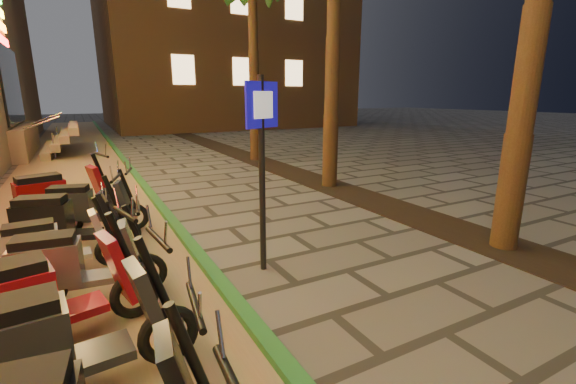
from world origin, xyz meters
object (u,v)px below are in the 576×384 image
pedestrian_sign (262,149)px  scooter_8 (43,298)px  scooter_10 (53,246)px  scooter_9 (73,264)px  scooter_11 (63,222)px  scooter_7 (56,342)px  scooter_12 (86,207)px  scooter_13 (59,196)px

pedestrian_sign → scooter_8: bearing=170.8°
scooter_8 → scooter_10: 1.72m
scooter_9 → scooter_11: bearing=101.0°
scooter_8 → scooter_7: bearing=-93.4°
scooter_7 → scooter_11: scooter_7 is taller
scooter_10 → scooter_12: (0.45, 1.72, 0.04)m
scooter_10 → scooter_13: (0.01, 2.51, 0.11)m
scooter_9 → scooter_8: bearing=-99.8°
scooter_8 → scooter_9: scooter_8 is taller
scooter_11 → scooter_10: bearing=-82.3°
pedestrian_sign → scooter_7: pedestrian_sign is taller
scooter_10 → scooter_11: bearing=78.8°
pedestrian_sign → scooter_12: pedestrian_sign is taller
scooter_11 → scooter_9: bearing=-70.0°
scooter_7 → scooter_8: size_ratio=1.01×
scooter_10 → scooter_11: scooter_11 is taller
scooter_7 → scooter_9: scooter_7 is taller
scooter_8 → scooter_13: bearing=77.2°
pedestrian_sign → scooter_8: pedestrian_sign is taller
scooter_8 → scooter_10: scooter_8 is taller
scooter_8 → scooter_10: (-0.00, 1.71, -0.09)m
scooter_10 → scooter_7: bearing=-90.0°
scooter_7 → scooter_13: bearing=85.6°
scooter_10 → scooter_12: 1.78m
scooter_11 → scooter_13: scooter_13 is taller
scooter_7 → scooter_13: scooter_13 is taller
scooter_8 → scooter_12: (0.44, 3.44, -0.04)m
scooter_12 → scooter_13: (-0.44, 0.79, 0.07)m
scooter_12 → scooter_7: bearing=-79.1°
scooter_9 → scooter_10: (-0.24, 0.90, -0.04)m
pedestrian_sign → scooter_11: 3.34m
pedestrian_sign → scooter_11: (-2.47, 1.91, -1.18)m
scooter_12 → scooter_11: bearing=-95.0°
scooter_12 → scooter_10: bearing=-89.5°
pedestrian_sign → scooter_11: bearing=119.6°
scooter_9 → scooter_10: 0.94m
scooter_10 → scooter_12: size_ratio=0.92×
scooter_10 → scooter_11: size_ratio=0.86×
scooter_9 → scooter_13: (-0.23, 3.41, 0.07)m
scooter_7 → scooter_11: 3.38m
scooter_12 → scooter_13: 0.90m
scooter_9 → scooter_12: (0.20, 2.62, -0.00)m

